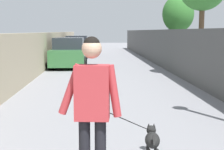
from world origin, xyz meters
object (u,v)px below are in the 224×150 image
(car_far, at_px, (77,47))
(dog, at_px, (152,139))
(tree_right_far, at_px, (178,15))
(car_near, at_px, (69,53))
(person_skateboarder, at_px, (92,101))

(car_far, bearing_deg, dog, -173.63)
(tree_right_far, height_order, car_near, tree_right_far)
(car_near, bearing_deg, person_skateboarder, -174.35)
(tree_right_far, relative_size, car_far, 0.92)
(tree_right_far, bearing_deg, dog, 165.20)
(car_far, bearing_deg, car_near, -180.00)
(tree_right_far, xyz_separation_m, car_far, (5.10, 6.27, -2.12))
(tree_right_far, xyz_separation_m, car_near, (-2.23, 6.27, -2.12))
(dog, relative_size, car_near, 0.36)
(person_skateboarder, height_order, dog, person_skateboarder)
(car_near, distance_m, car_far, 7.34)
(person_skateboarder, bearing_deg, car_near, 5.65)
(car_far, bearing_deg, tree_right_far, -129.14)
(dog, distance_m, car_far, 20.41)
(tree_right_far, bearing_deg, car_near, 109.58)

